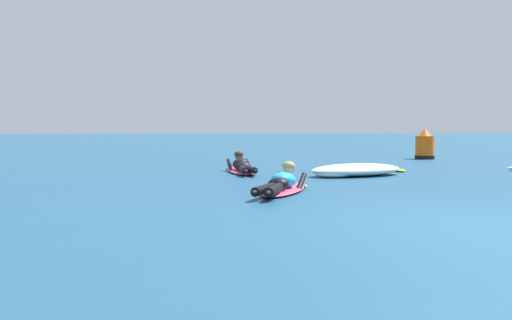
# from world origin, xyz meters

# --- Properties ---
(ground_plane) EXTENTS (120.00, 120.00, 0.00)m
(ground_plane) POSITION_xyz_m (0.00, 10.00, 0.00)
(ground_plane) COLOR navy
(surfer_near) EXTENTS (1.42, 2.37, 0.54)m
(surfer_near) POSITION_xyz_m (-1.68, 3.48, 0.14)
(surfer_near) COLOR #E54C66
(surfer_near) RESTS_ON ground
(surfer_far) EXTENTS (0.63, 2.54, 0.55)m
(surfer_far) POSITION_xyz_m (-1.79, 7.67, 0.13)
(surfer_far) COLOR #E54C66
(surfer_far) RESTS_ON ground
(drifting_surfboard) EXTENTS (0.67, 1.86, 0.16)m
(drifting_surfboard) POSITION_xyz_m (1.89, 8.15, 0.03)
(drifting_surfboard) COLOR yellow
(drifting_surfboard) RESTS_ON ground
(whitewater_mid_left) EXTENTS (2.49, 1.77, 0.27)m
(whitewater_mid_left) POSITION_xyz_m (0.58, 6.49, 0.13)
(whitewater_mid_left) COLOR white
(whitewater_mid_left) RESTS_ON ground
(channel_marker_buoy) EXTENTS (0.63, 0.63, 0.99)m
(channel_marker_buoy) POSITION_xyz_m (4.84, 12.36, 0.39)
(channel_marker_buoy) COLOR #EA5B0F
(channel_marker_buoy) RESTS_ON ground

